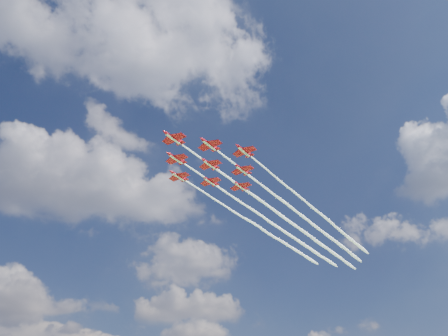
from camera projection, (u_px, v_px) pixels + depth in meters
The scene contains 9 objects.
jet_lead at pixel (273, 210), 189.00m from camera, with size 103.82×91.95×2.42m.
jet_row2_port at pixel (299, 213), 192.25m from camera, with size 103.82×91.95×2.42m.
jet_row2_starb at pixel (270, 222), 199.56m from camera, with size 103.82×91.95×2.42m.
jet_row3_port at pixel (324, 217), 195.49m from camera, with size 103.82×91.95×2.42m.
jet_row3_centre at pixel (295, 225), 202.81m from camera, with size 103.82×91.95×2.42m.
jet_row3_starb at pixel (267, 232), 210.12m from camera, with size 103.82×91.95×2.42m.
jet_row4_port at pixel (318, 228), 206.05m from camera, with size 103.82×91.95×2.42m.
jet_row4_starb at pixel (291, 235), 213.37m from camera, with size 103.82×91.95×2.42m.
jet_tail at pixel (313, 238), 216.61m from camera, with size 103.82×91.95×2.42m.
Camera 1 is at (-21.59, -128.62, 4.00)m, focal length 35.00 mm.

